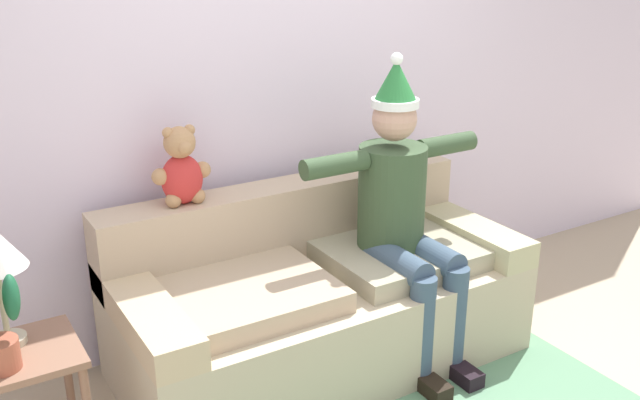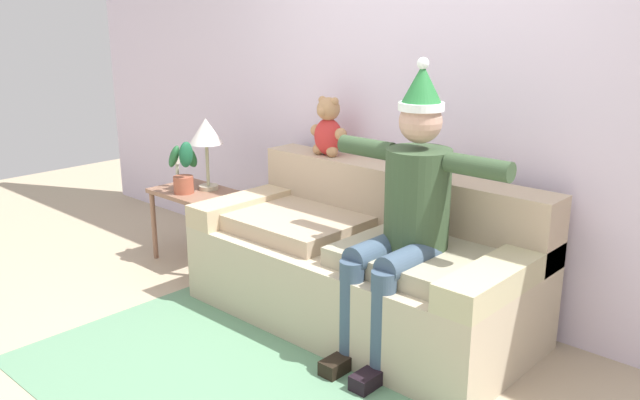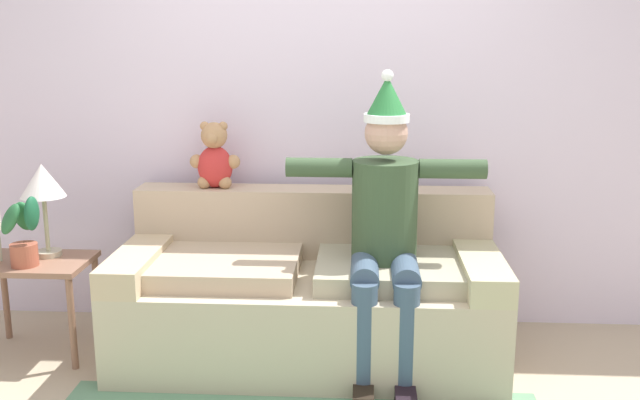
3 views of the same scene
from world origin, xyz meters
TOP-DOWN VIEW (x-y plane):
  - ground_plane at (0.00, 0.00)m, footprint 10.00×10.00m
  - back_wall at (0.00, 1.55)m, footprint 7.00×0.10m
  - couch at (0.00, 1.00)m, footprint 2.02×0.95m
  - person_seated at (0.40, 0.83)m, footprint 1.02×0.77m
  - teddy_bear at (-0.56, 1.30)m, footprint 0.29×0.17m
  - side_table at (-1.49, 0.90)m, footprint 0.60×0.42m
  - table_lamp at (-1.43, 0.99)m, footprint 0.24×0.24m
  - potted_plant at (-1.48, 0.82)m, footprint 0.24×0.25m
  - candle_tall at (-1.66, 0.88)m, footprint 0.04×0.04m
  - area_rug at (0.00, -0.08)m, footprint 2.27×1.31m

SIDE VIEW (x-z plane):
  - ground_plane at x=0.00m, z-range 0.00..0.00m
  - area_rug at x=0.00m, z-range 0.00..0.01m
  - couch at x=0.00m, z-range -0.09..0.77m
  - side_table at x=-1.49m, z-range 0.18..0.72m
  - candle_tall at x=-1.66m, z-range 0.57..0.85m
  - potted_plant at x=-1.48m, z-range 0.52..0.90m
  - person_seated at x=0.40m, z-range 0.02..1.57m
  - table_lamp at x=-1.43m, z-range 0.68..1.19m
  - teddy_bear at x=-0.56m, z-range 0.84..1.23m
  - back_wall at x=0.00m, z-range 0.00..2.70m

